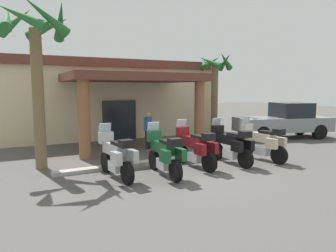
% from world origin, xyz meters
% --- Properties ---
extents(ground_plane, '(80.00, 80.00, 0.00)m').
position_xyz_m(ground_plane, '(0.00, 0.00, 0.00)').
color(ground_plane, '#514F4C').
extents(motel_building, '(13.04, 10.76, 4.27)m').
position_xyz_m(motel_building, '(0.11, 10.07, 2.18)').
color(motel_building, beige).
rests_on(motel_building, ground_plane).
extents(motorcycle_silver, '(0.73, 2.21, 1.61)m').
position_xyz_m(motorcycle_silver, '(-2.56, 0.43, 0.70)').
color(motorcycle_silver, black).
rests_on(motorcycle_silver, ground_plane).
extents(motorcycle_green, '(0.72, 2.21, 1.61)m').
position_xyz_m(motorcycle_green, '(-1.15, -0.02, 0.70)').
color(motorcycle_green, black).
rests_on(motorcycle_green, ground_plane).
extents(motorcycle_maroon, '(0.72, 2.21, 1.61)m').
position_xyz_m(motorcycle_maroon, '(0.26, 0.36, 0.70)').
color(motorcycle_maroon, black).
rests_on(motorcycle_maroon, ground_plane).
extents(motorcycle_black, '(0.71, 2.21, 1.61)m').
position_xyz_m(motorcycle_black, '(1.68, 0.18, 0.70)').
color(motorcycle_black, black).
rests_on(motorcycle_black, ground_plane).
extents(motorcycle_cream, '(0.74, 2.21, 1.61)m').
position_xyz_m(motorcycle_cream, '(3.09, 0.04, 0.70)').
color(motorcycle_cream, black).
rests_on(motorcycle_cream, ground_plane).
extents(pedestrian, '(0.49, 0.32, 1.69)m').
position_xyz_m(pedestrian, '(0.24, 4.18, 0.98)').
color(pedestrian, black).
rests_on(pedestrian, ground_plane).
extents(pickup_truck_gray, '(5.52, 3.23, 1.95)m').
position_xyz_m(pickup_truck_gray, '(8.24, 3.47, 0.94)').
color(pickup_truck_gray, black).
rests_on(pickup_truck_gray, ground_plane).
extents(palm_tree_near_portico, '(1.97, 1.98, 4.82)m').
position_xyz_m(palm_tree_near_portico, '(5.45, 6.18, 3.31)').
color(palm_tree_near_portico, brown).
rests_on(palm_tree_near_portico, ground_plane).
extents(palm_tree_roadside, '(2.43, 2.52, 5.59)m').
position_xyz_m(palm_tree_roadside, '(-4.44, 2.76, 4.00)').
color(palm_tree_roadside, brown).
rests_on(palm_tree_roadside, ground_plane).
extents(curb_strip, '(9.06, 0.36, 0.12)m').
position_xyz_m(curb_strip, '(0.26, 1.59, 0.06)').
color(curb_strip, '#ADA89E').
rests_on(curb_strip, ground_plane).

